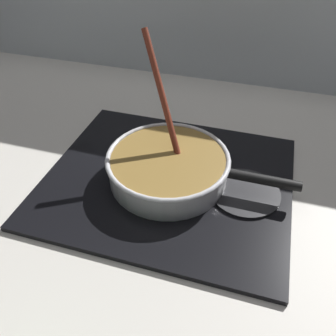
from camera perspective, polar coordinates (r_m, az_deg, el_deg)
ground at (r=0.69m, az=-1.97°, el=-16.27°), size 2.40×1.60×0.04m
hob_plate at (r=0.81m, az=0.00°, el=-1.95°), size 0.56×0.48×0.01m
burner_ring at (r=0.81m, az=0.00°, el=-1.42°), size 0.17×0.17×0.01m
spare_burner at (r=0.79m, az=12.54°, el=-3.91°), size 0.16×0.16×0.01m
cooking_pan at (r=0.79m, az=0.12°, el=0.31°), size 0.43×0.28×0.30m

